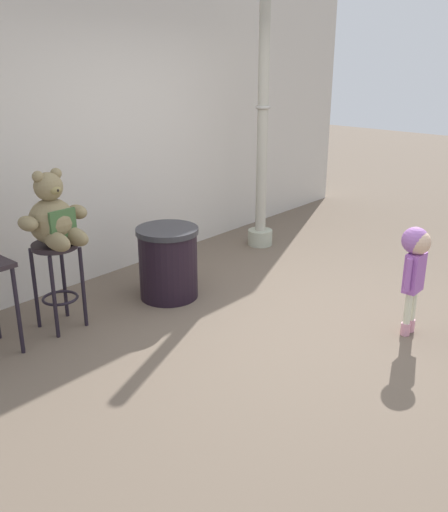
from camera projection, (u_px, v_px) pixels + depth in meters
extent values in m
plane|color=brown|center=(294.00, 327.00, 4.76)|extent=(24.00, 24.00, 0.00)
cube|color=beige|center=(108.00, 115.00, 5.64)|extent=(7.96, 0.30, 3.15)
cylinder|color=black|center=(55.00, 246.00, 4.53)|extent=(0.36, 0.36, 0.04)
cylinder|color=black|center=(54.00, 298.00, 4.48)|extent=(0.03, 0.03, 0.69)
cylinder|color=black|center=(83.00, 287.00, 4.67)|extent=(0.03, 0.03, 0.69)
cylinder|color=black|center=(35.00, 289.00, 4.65)|extent=(0.03, 0.03, 0.69)
cylinder|color=black|center=(64.00, 279.00, 4.84)|extent=(0.03, 0.03, 0.69)
torus|color=black|center=(60.00, 298.00, 4.69)|extent=(0.30, 0.30, 0.02)
sphere|color=olive|center=(52.00, 221.00, 4.46)|extent=(0.36, 0.36, 0.36)
cube|color=#3A5D32|center=(63.00, 224.00, 4.37)|extent=(0.23, 0.03, 0.22)
sphere|color=olive|center=(48.00, 187.00, 4.37)|extent=(0.22, 0.22, 0.22)
ellipsoid|color=olive|center=(55.00, 190.00, 4.31)|extent=(0.09, 0.07, 0.07)
sphere|color=black|center=(57.00, 191.00, 4.30)|extent=(0.03, 0.03, 0.03)
sphere|color=olive|center=(38.00, 177.00, 4.28)|extent=(0.09, 0.09, 0.09)
sphere|color=olive|center=(56.00, 174.00, 4.39)|extent=(0.09, 0.09, 0.09)
ellipsoid|color=olive|center=(28.00, 224.00, 4.28)|extent=(0.13, 0.20, 0.11)
ellipsoid|color=olive|center=(77.00, 212.00, 4.59)|extent=(0.13, 0.20, 0.11)
ellipsoid|color=olive|center=(57.00, 242.00, 4.34)|extent=(0.12, 0.31, 0.15)
ellipsoid|color=olive|center=(75.00, 237.00, 4.45)|extent=(0.12, 0.31, 0.15)
cylinder|color=pink|center=(405.00, 329.00, 4.61)|extent=(0.07, 0.07, 0.10)
cylinder|color=beige|center=(408.00, 308.00, 4.55)|extent=(0.06, 0.06, 0.27)
cylinder|color=pink|center=(410.00, 325.00, 4.68)|extent=(0.07, 0.07, 0.10)
cylinder|color=beige|center=(413.00, 305.00, 4.61)|extent=(0.06, 0.06, 0.27)
cube|color=#A15BB6|center=(414.00, 272.00, 4.48)|extent=(0.19, 0.11, 0.32)
cylinder|color=#A15BB6|center=(408.00, 275.00, 4.39)|extent=(0.05, 0.05, 0.27)
cylinder|color=#A15BB6|center=(421.00, 266.00, 4.56)|extent=(0.05, 0.05, 0.27)
sphere|color=#D8B293|center=(418.00, 242.00, 4.39)|extent=(0.19, 0.19, 0.19)
sphere|color=#9A5FAC|center=(415.00, 240.00, 4.41)|extent=(0.21, 0.21, 0.21)
cylinder|color=black|center=(168.00, 265.00, 5.25)|extent=(0.54, 0.54, 0.62)
cylinder|color=#2D2D33|center=(167.00, 231.00, 5.13)|extent=(0.57, 0.57, 0.05)
cylinder|color=#A8AC95|center=(260.00, 237.00, 6.74)|extent=(0.29, 0.29, 0.18)
cylinder|color=#B0AC9B|center=(263.00, 119.00, 6.27)|extent=(0.12, 0.12, 2.56)
torus|color=#ADA89E|center=(263.00, 107.00, 6.23)|extent=(0.17, 0.17, 0.04)
cylinder|color=black|center=(18.00, 311.00, 4.24)|extent=(0.03, 0.03, 0.70)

